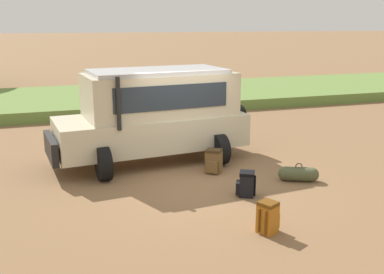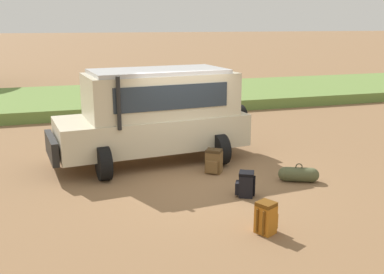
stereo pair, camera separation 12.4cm
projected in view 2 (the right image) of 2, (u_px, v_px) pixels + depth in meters
The scene contains 7 objects.
ground_plane at pixel (201, 181), 10.51m from camera, with size 320.00×320.00×0.00m, color olive.
grass_bank at pixel (124, 98), 20.73m from camera, with size 120.00×7.00×0.44m.
safari_vehicle at pixel (156, 113), 11.78m from camera, with size 5.44×3.04×2.44m.
backpack_beside_front_wheel at pixel (214, 162), 11.02m from camera, with size 0.48×0.49×0.60m.
backpack_cluster_center at pixel (246, 184), 9.55m from camera, with size 0.47×0.44×0.54m.
backpack_near_rear_wheel at pixel (266, 218), 7.86m from camera, with size 0.44×0.40×0.58m.
duffel_bag_low_black_case at pixel (299, 174), 10.45m from camera, with size 0.89×0.59×0.44m.
Camera 2 is at (-3.19, -9.40, 3.61)m, focal length 42.00 mm.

